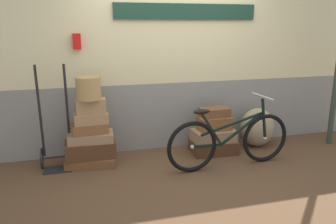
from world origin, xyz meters
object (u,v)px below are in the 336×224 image
object	(u,v)px
wicker_basket	(88,88)
suitcase_4	(91,118)
burlap_sack	(257,127)
suitcase_5	(91,106)
suitcase_6	(213,146)
suitcase_2	(91,137)
suitcase_8	(214,123)
suitcase_1	(90,149)
suitcase_7	(213,135)
suitcase_9	(214,112)
suitcase_0	(91,160)
bicycle	(230,141)
suitcase_3	(90,128)
luggage_trolley	(56,144)

from	to	relation	value
wicker_basket	suitcase_4	bearing A→B (deg)	-22.44
burlap_sack	suitcase_5	bearing A→B (deg)	-178.26
suitcase_6	burlap_sack	xyz separation A→B (m)	(0.74, 0.08, 0.20)
suitcase_2	wicker_basket	xyz separation A→B (m)	(0.01, -0.02, 0.64)
suitcase_2	suitcase_8	world-z (taller)	suitcase_8
suitcase_1	suitcase_4	distance (m)	0.42
suitcase_5	suitcase_7	xyz separation A→B (m)	(1.67, -0.03, -0.53)
suitcase_8	suitcase_9	bearing A→B (deg)	70.39
suitcase_0	bicycle	xyz separation A→B (m)	(1.73, -0.53, 0.30)
suitcase_6	suitcase_4	bearing A→B (deg)	-177.07
suitcase_1	suitcase_9	distance (m)	1.77
suitcase_9	suitcase_3	bearing A→B (deg)	178.34
suitcase_1	suitcase_9	world-z (taller)	suitcase_9
suitcase_7	wicker_basket	distance (m)	1.86
suitcase_0	burlap_sack	bearing A→B (deg)	8.30
suitcase_9	burlap_sack	size ratio (longest dim) A/B	0.69
suitcase_2	suitcase_8	bearing A→B (deg)	2.08
suitcase_3	suitcase_5	size ratio (longest dim) A/B	1.22
suitcase_2	suitcase_5	xyz separation A→B (m)	(0.03, -0.01, 0.41)
suitcase_4	suitcase_6	size ratio (longest dim) A/B	0.66
suitcase_2	burlap_sack	bearing A→B (deg)	4.75
wicker_basket	luggage_trolley	bearing A→B (deg)	175.22
suitcase_4	suitcase_5	distance (m)	0.16
suitcase_2	suitcase_4	size ratio (longest dim) A/B	1.35
suitcase_1	suitcase_5	distance (m)	0.58
suitcase_9	suitcase_0	bearing A→B (deg)	177.91
suitcase_4	suitcase_7	xyz separation A→B (m)	(1.68, -0.01, -0.37)
suitcase_0	burlap_sack	xyz separation A→B (m)	(2.47, 0.08, 0.24)
suitcase_5	suitcase_8	world-z (taller)	suitcase_5
suitcase_5	wicker_basket	world-z (taller)	wicker_basket
suitcase_6	wicker_basket	xyz separation A→B (m)	(-1.71, -0.01, 0.93)
suitcase_4	burlap_sack	bearing A→B (deg)	-1.42
suitcase_7	burlap_sack	distance (m)	0.76
suitcase_3	bicycle	distance (m)	1.80
suitcase_2	bicycle	xyz separation A→B (m)	(1.71, -0.54, -0.03)
suitcase_9	bicycle	world-z (taller)	bicycle
luggage_trolley	suitcase_5	bearing A→B (deg)	-2.50
burlap_sack	suitcase_7	bearing A→B (deg)	-171.83
suitcase_6	suitcase_9	bearing A→B (deg)	69.07
suitcase_0	bicycle	bearing A→B (deg)	-10.62
suitcase_2	suitcase_3	size ratio (longest dim) A/B	1.28
suitcase_0	bicycle	world-z (taller)	bicycle
wicker_basket	bicycle	world-z (taller)	wicker_basket
suitcase_4	suitcase_9	bearing A→B (deg)	-2.74
suitcase_4	burlap_sack	world-z (taller)	suitcase_4
suitcase_4	suitcase_6	xyz separation A→B (m)	(1.70, 0.01, -0.54)
suitcase_1	bicycle	size ratio (longest dim) A/B	0.37
suitcase_0	suitcase_9	bearing A→B (deg)	6.82
suitcase_0	wicker_basket	distance (m)	0.97
wicker_basket	bicycle	distance (m)	1.90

